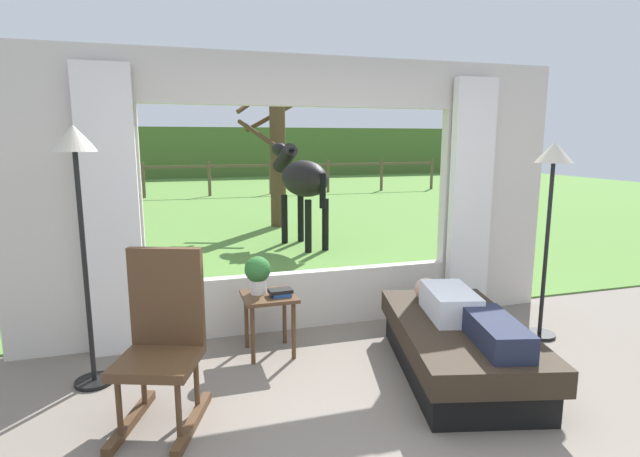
% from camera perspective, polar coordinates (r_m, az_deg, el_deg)
% --- Properties ---
extents(back_wall_with_window, '(5.20, 0.12, 2.55)m').
position_cam_1_polar(back_wall_with_window, '(4.66, -1.64, 3.37)').
color(back_wall_with_window, beige).
rests_on(back_wall_with_window, ground_plane).
extents(curtain_panel_left, '(0.44, 0.10, 2.40)m').
position_cam_1_polar(curtain_panel_left, '(4.39, -22.91, 1.50)').
color(curtain_panel_left, silver).
rests_on(curtain_panel_left, ground_plane).
extents(curtain_panel_right, '(0.44, 0.10, 2.40)m').
position_cam_1_polar(curtain_panel_right, '(5.25, 16.92, 3.15)').
color(curtain_panel_right, silver).
rests_on(curtain_panel_right, ground_plane).
extents(outdoor_pasture_lawn, '(36.00, 21.68, 0.02)m').
position_cam_1_polar(outdoor_pasture_lawn, '(15.52, -12.29, 3.31)').
color(outdoor_pasture_lawn, '#568438').
rests_on(outdoor_pasture_lawn, ground_plane).
extents(distant_hill_ridge, '(36.00, 2.00, 2.40)m').
position_cam_1_polar(distant_hill_ridge, '(25.24, -14.27, 8.49)').
color(distant_hill_ridge, '#49662E').
rests_on(distant_hill_ridge, ground_plane).
extents(recliner_sofa, '(1.28, 1.87, 0.42)m').
position_cam_1_polar(recliner_sofa, '(4.09, 15.60, -13.01)').
color(recliner_sofa, black).
rests_on(recliner_sofa, ground_plane).
extents(reclining_person, '(0.47, 1.42, 0.22)m').
position_cam_1_polar(reclining_person, '(3.94, 16.20, -9.19)').
color(reclining_person, silver).
rests_on(reclining_person, recliner_sofa).
extents(rocking_chair, '(0.66, 0.80, 1.12)m').
position_cam_1_polar(rocking_chair, '(3.39, -17.63, -12.05)').
color(rocking_chair, '#4C331E').
rests_on(rocking_chair, ground_plane).
extents(side_table, '(0.44, 0.44, 0.52)m').
position_cam_1_polar(side_table, '(4.25, -5.89, -8.78)').
color(side_table, '#4C331E').
rests_on(side_table, ground_plane).
extents(potted_plant, '(0.22, 0.22, 0.32)m').
position_cam_1_polar(potted_plant, '(4.21, -7.19, -5.04)').
color(potted_plant, silver).
rests_on(potted_plant, side_table).
extents(book_stack, '(0.20, 0.14, 0.06)m').
position_cam_1_polar(book_stack, '(4.16, -4.54, -7.33)').
color(book_stack, '#23478C').
rests_on(book_stack, side_table).
extents(floor_lamp_left, '(0.32, 0.32, 1.90)m').
position_cam_1_polar(floor_lamp_left, '(3.86, -26.16, 5.20)').
color(floor_lamp_left, black).
rests_on(floor_lamp_left, ground_plane).
extents(floor_lamp_right, '(0.32, 0.32, 1.78)m').
position_cam_1_polar(floor_lamp_right, '(4.83, 25.14, 4.93)').
color(floor_lamp_right, black).
rests_on(floor_lamp_right, ground_plane).
extents(horse, '(0.84, 1.82, 1.73)m').
position_cam_1_polar(horse, '(8.31, -2.13, 5.70)').
color(horse, black).
rests_on(horse, outdoor_pasture_lawn).
extents(pasture_tree, '(1.31, 1.64, 2.98)m').
position_cam_1_polar(pasture_tree, '(10.30, -5.05, 7.88)').
color(pasture_tree, '#4C3823').
rests_on(pasture_tree, outdoor_pasture_lawn).
extents(pasture_fence_line, '(16.10, 0.10, 1.10)m').
position_cam_1_polar(pasture_fence_line, '(16.33, -12.65, 6.21)').
color(pasture_fence_line, brown).
rests_on(pasture_fence_line, outdoor_pasture_lawn).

